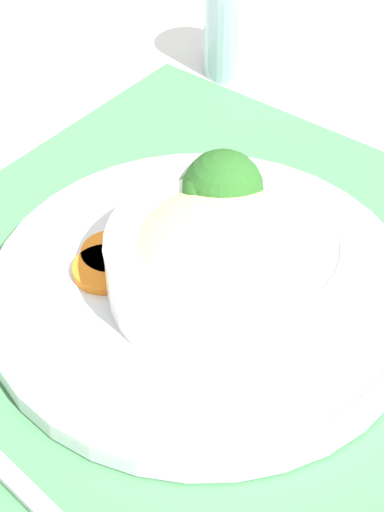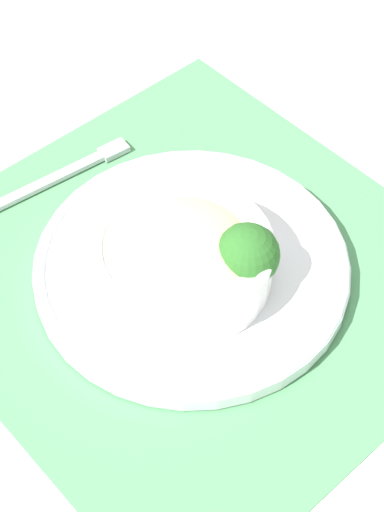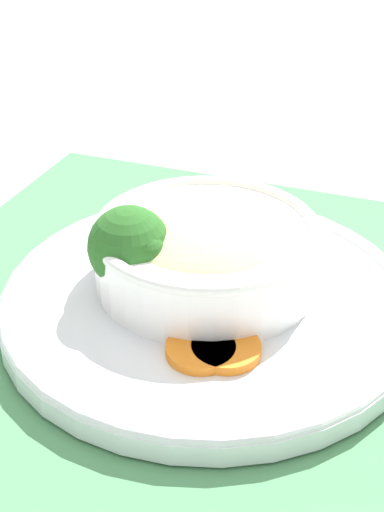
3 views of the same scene
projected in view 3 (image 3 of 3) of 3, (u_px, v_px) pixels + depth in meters
ground_plane at (208, 314)px, 0.56m from camera, size 4.00×4.00×0.00m
placemat at (208, 312)px, 0.56m from camera, size 0.51×0.48×0.00m
plate at (208, 298)px, 0.55m from camera, size 0.32×0.32×0.02m
bowl at (207, 247)px, 0.55m from camera, size 0.18×0.18×0.06m
broccoli_floret at (130, 249)px, 0.52m from camera, size 0.06×0.06×0.07m
carrot_slice_near at (201, 349)px, 0.48m from camera, size 0.05×0.05×0.01m
carrot_slice_middle at (226, 349)px, 0.49m from camera, size 0.05×0.05×0.01m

